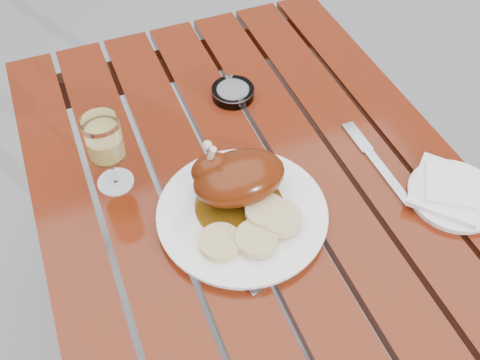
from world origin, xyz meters
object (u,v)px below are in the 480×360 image
object	(u,v)px
dinner_plate	(242,214)
wine_glass	(108,154)
ashtray	(233,93)
side_plate	(454,196)
table	(260,298)

from	to	relation	value
dinner_plate	wine_glass	distance (m)	0.26
ashtray	side_plate	bearing A→B (deg)	-56.63
table	wine_glass	distance (m)	0.54
side_plate	table	bearing A→B (deg)	159.07
side_plate	ashtray	world-z (taller)	ashtray
dinner_plate	table	bearing A→B (deg)	19.80
dinner_plate	side_plate	size ratio (longest dim) A/B	1.79
wine_glass	ashtray	distance (m)	0.34
table	dinner_plate	xyz separation A→B (m)	(-0.05, -0.02, 0.38)
dinner_plate	side_plate	world-z (taller)	dinner_plate
side_plate	ashtray	xyz separation A→B (m)	(-0.27, 0.42, 0.00)
table	side_plate	size ratio (longest dim) A/B	7.09
table	wine_glass	size ratio (longest dim) A/B	7.46
ashtray	dinner_plate	bearing A→B (deg)	-108.57
table	dinner_plate	distance (m)	0.39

